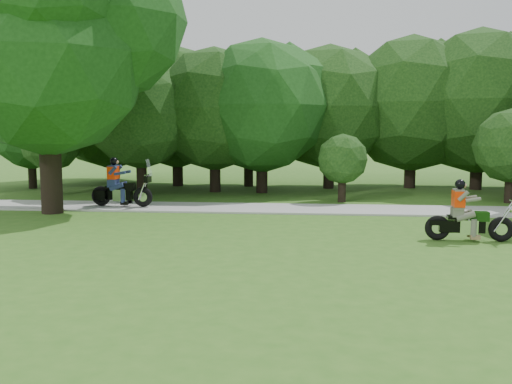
{
  "coord_description": "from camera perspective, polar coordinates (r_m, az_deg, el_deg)",
  "views": [
    {
      "loc": [
        -2.14,
        -11.02,
        2.83
      ],
      "look_at": [
        -3.5,
        2.75,
        1.21
      ],
      "focal_mm": 40.0,
      "sensor_mm": 36.0,
      "label": 1
    }
  ],
  "objects": [
    {
      "name": "big_tree_west",
      "position": [
        19.96,
        -19.99,
        14.74
      ],
      "size": [
        8.64,
        6.56,
        9.96
      ],
      "color": "black",
      "rests_on": "ground"
    },
    {
      "name": "chopper_motorcycle",
      "position": [
        14.89,
        20.19,
        -2.48
      ],
      "size": [
        2.13,
        0.57,
        1.52
      ],
      "rotation": [
        0.0,
        0.0,
        -0.04
      ],
      "color": "black",
      "rests_on": "ground"
    },
    {
      "name": "touring_motorcycle",
      "position": [
        20.08,
        -13.65,
        0.34
      ],
      "size": [
        2.21,
        0.73,
        1.69
      ],
      "rotation": [
        0.0,
        0.0,
        -0.08
      ],
      "color": "black",
      "rests_on": "walkway"
    },
    {
      "name": "walkway",
      "position": [
        19.34,
        11.94,
        -1.77
      ],
      "size": [
        60.0,
        2.2,
        0.06
      ],
      "primitive_type": "cube",
      "color": "#979793",
      "rests_on": "ground"
    },
    {
      "name": "tree_line",
      "position": [
        25.7,
        13.73,
        8.15
      ],
      "size": [
        39.98,
        11.61,
        7.38
      ],
      "color": "black",
      "rests_on": "ground"
    },
    {
      "name": "ground",
      "position": [
        11.58,
        16.27,
        -7.73
      ],
      "size": [
        100.0,
        100.0,
        0.0
      ],
      "primitive_type": "plane",
      "color": "#33651C",
      "rests_on": "ground"
    }
  ]
}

